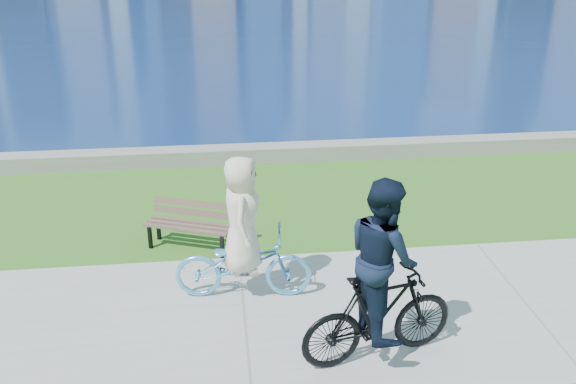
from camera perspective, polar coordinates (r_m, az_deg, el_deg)
The scene contains 6 objects.
ground at distance 8.95m, azimuth -3.88°, elevation -11.35°, with size 320.00×320.00×0.00m, color #2C6019.
concrete_path at distance 8.95m, azimuth -3.88°, elevation -11.30°, with size 80.00×3.50×0.02m, color #9C9C97.
seawall at distance 14.43m, azimuth -5.22°, elevation 3.32°, with size 90.00×0.50×0.35m, color gray.
park_bench at distance 10.70m, azimuth -8.67°, elevation -2.58°, with size 1.53×0.99×0.75m.
cyclist_woman at distance 9.07m, azimuth -4.06°, elevation -4.86°, with size 0.86×2.01×2.13m.
cyclist_man at distance 7.78m, azimuth 8.23°, elevation -8.40°, with size 1.01×2.08×2.40m.
Camera 1 is at (-0.26, -7.36, 5.08)m, focal length 40.00 mm.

